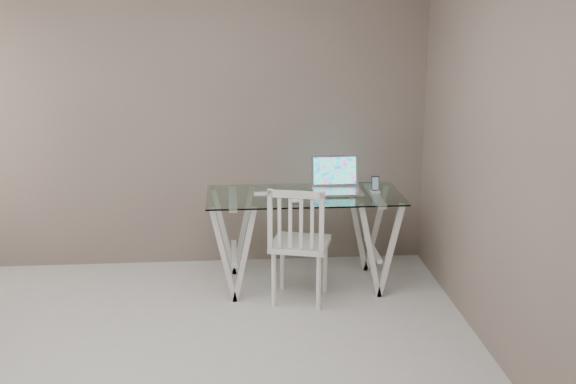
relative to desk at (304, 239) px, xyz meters
name	(u,v)px	position (x,y,z in m)	size (l,w,h in m)	color
room	(146,99)	(-0.98, -1.63, 1.33)	(4.50, 4.52, 2.71)	#B8B5B1
desk	(304,239)	(0.00, 0.00, 0.00)	(1.50, 0.70, 0.75)	silver
chair	(298,240)	(-0.08, -0.35, 0.11)	(0.51, 0.51, 0.90)	white
laptop	(336,183)	(0.26, 0.10, 0.43)	(0.38, 0.32, 0.26)	silver
keyboard	(270,194)	(-0.26, 0.02, 0.37)	(0.27, 0.12, 0.01)	silver
mouse	(295,201)	(-0.09, -0.23, 0.38)	(0.10, 0.06, 0.03)	white
phone_dock	(375,188)	(0.56, 0.02, 0.40)	(0.07, 0.07, 0.13)	white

